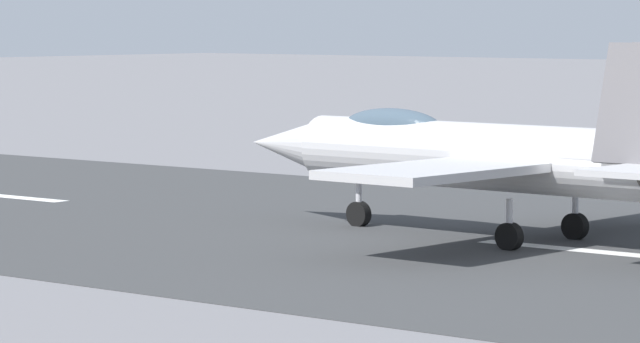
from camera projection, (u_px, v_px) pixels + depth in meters
The scene contains 4 objects.
ground_plane at pixel (603, 253), 48.17m from camera, with size 400.00×400.00×0.00m, color slate.
runway_strip at pixel (603, 253), 48.16m from camera, with size 240.00×26.00×0.02m.
fighter_jet at pixel (490, 154), 50.87m from camera, with size 17.12×13.96×5.62m.
crew_person at pixel (371, 161), 68.63m from camera, with size 0.49×0.57×1.68m.
Camera 1 is at (-24.36, 41.83, 6.25)m, focal length 101.30 mm.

